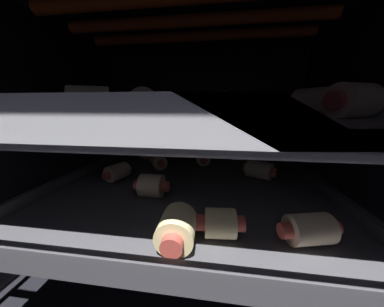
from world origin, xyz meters
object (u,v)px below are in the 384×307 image
Objects in this scene: pig_in_blanket_upper_0 at (90,103)px; pig_in_blanket_lower_7 at (152,186)px; pig_in_blanket_upper_9 at (283,105)px; pig_in_blanket_upper_11 at (179,104)px; pig_in_blanket_lower_2 at (220,223)px; pig_in_blanket_lower_3 at (147,154)px; pig_in_blanket_upper_5 at (203,104)px; pig_in_blanket_upper_8 at (139,105)px; pig_in_blanket_lower_0 at (177,228)px; pig_in_blanket_lower_5 at (158,161)px; pig_in_blanket_upper_2 at (132,105)px; pig_in_blanket_upper_1 at (144,102)px; pig_in_blanket_upper_6 at (313,102)px; pig_in_blanket_upper_4 at (64,104)px; pig_in_blanket_lower_9 at (259,170)px; oven_rack_lower at (191,190)px; baking_tray_upper at (190,117)px; pig_in_blanket_lower_4 at (203,157)px; pig_in_blanket_lower_6 at (117,172)px; oven_rack_upper at (190,124)px; pig_in_blanket_upper_7 at (217,103)px; heating_element at (190,10)px; pig_in_blanket_upper_3 at (226,105)px; baking_tray_lower at (191,184)px; pig_in_blanket_lower_1 at (238,154)px; pig_in_blanket_lower_8 at (309,229)px.

pig_in_blanket_lower_7 is at bearing 72.77° from pig_in_blanket_upper_0.
pig_in_blanket_upper_9 is 21.84cm from pig_in_blanket_upper_11.
pig_in_blanket_lower_2 is 29.20cm from pig_in_blanket_lower_3.
pig_in_blanket_lower_3 is 0.99× the size of pig_in_blanket_upper_5.
pig_in_blanket_lower_0 is at bearing -61.56° from pig_in_blanket_upper_8.
pig_in_blanket_upper_8 reaches higher than pig_in_blanket_lower_2.
pig_in_blanket_upper_9 is (23.44, 2.72, 10.82)cm from pig_in_blanket_lower_5.
pig_in_blanket_upper_2 is (-5.36, 7.32, 10.76)cm from pig_in_blanket_lower_7.
pig_in_blanket_upper_6 is (20.40, 4.72, 0.11)cm from pig_in_blanket_upper_1.
pig_in_blanket_upper_4 is 32.50cm from pig_in_blanket_upper_6.
pig_in_blanket_upper_2 is 1.16× the size of pig_in_blanket_upper_5.
pig_in_blanket_lower_9 reaches higher than pig_in_blanket_lower_2.
baking_tray_upper is (0.00, -0.00, 11.95)cm from oven_rack_lower.
pig_in_blanket_lower_4 is 12.34cm from pig_in_blanket_lower_9.
pig_in_blanket_lower_0 is 19.09cm from pig_in_blanket_lower_6.
pig_in_blanket_lower_6 is at bearing -177.13° from oven_rack_upper.
pig_in_blanket_upper_2 is (1.79, -9.82, 11.00)cm from pig_in_blanket_lower_3.
pig_in_blanket_upper_7 is (3.01, 11.10, 10.78)cm from pig_in_blanket_lower_0.
heating_element is 8.99× the size of pig_in_blanket_upper_4.
heating_element is at bearing 93.50° from pig_in_blanket_lower_0.
pig_in_blanket_upper_2 reaches higher than pig_in_blanket_lower_3.
oven_rack_lower is 14.75cm from pig_in_blanket_upper_7.
pig_in_blanket_lower_3 is at bearing 115.93° from pig_in_blanket_lower_0.
pig_in_blanket_upper_3 reaches higher than pig_in_blanket_lower_5.
oven_rack_upper is 9.01× the size of pig_in_blanket_upper_1.
pig_in_blanket_upper_5 is (17.40, 15.48, 0.16)cm from pig_in_blanket_upper_4.
baking_tray_lower is 7.50× the size of pig_in_blanket_lower_1.
pig_in_blanket_lower_6 is 0.93× the size of pig_in_blanket_upper_8.
pig_in_blanket_upper_8 is (-24.83, 22.30, 10.86)cm from pig_in_blanket_lower_8.
baking_tray_lower is 7.21× the size of pig_in_blanket_upper_11.
pig_in_blanket_lower_5 is (-7.47, 6.45, -23.03)cm from heating_element.
pig_in_blanket_lower_0 is 1.18× the size of pig_in_blanket_upper_4.
pig_in_blanket_lower_9 reaches higher than pig_in_blanket_lower_8.
pig_in_blanket_upper_0 is (-7.71, 1.34, 10.72)cm from pig_in_blanket_lower_0.
pig_in_blanket_lower_6 is (-0.64, -12.08, 0.02)cm from pig_in_blanket_lower_3.
pig_in_blanket_upper_11 is (11.50, -14.70, 0.06)cm from pig_in_blanket_upper_8.
pig_in_blanket_lower_8 is 0.89× the size of pig_in_blanket_upper_6.
pig_in_blanket_upper_2 is (-10.78, 16.04, 10.67)cm from pig_in_blanket_lower_0.
pig_in_blanket_lower_6 is at bearing -168.86° from pig_in_blanket_upper_3.
pig_in_blanket_lower_3 is 14.85cm from pig_in_blanket_upper_2.
pig_in_blanket_lower_6 is 15.40cm from baking_tray_upper.
pig_in_blanket_lower_8 is 1.11× the size of pig_in_blanket_upper_9.
pig_in_blanket_upper_4 is (-29.01, 7.45, 10.91)cm from pig_in_blanket_lower_8.
pig_in_blanket_upper_3 reaches higher than baking_tray_upper.
pig_in_blanket_lower_2 is 0.84× the size of pig_in_blanket_upper_11.
pig_in_blanket_upper_9 is (22.79, 22.23, -0.15)cm from pig_in_blanket_upper_0.
pig_in_blanket_lower_1 is 0.95× the size of pig_in_blanket_lower_8.
oven_rack_lower is at bearing 51.38° from pig_in_blanket_lower_7.
pig_in_blanket_upper_5 reaches higher than pig_in_blanket_lower_2.
pig_in_blanket_upper_7 is (-0.77, 9.43, 11.03)cm from pig_in_blanket_lower_2.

